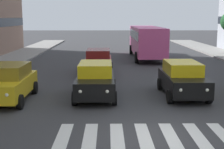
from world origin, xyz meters
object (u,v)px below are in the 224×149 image
Objects in this scene: car_row2_0 at (98,62)px; car_3 at (9,82)px; car_1 at (182,79)px; bus_behind_traffic at (146,39)px; car_2 at (96,80)px.

car_3 is at bearing 61.14° from car_row2_0.
car_row2_0 is at bearing -56.06° from car_1.
bus_behind_traffic is (-4.41, -9.11, 0.97)m from car_row2_0.
bus_behind_traffic is at bearing -90.00° from car_1.
car_2 is 16.51m from bus_behind_traffic.
car_row2_0 is at bearing -118.86° from car_3.
car_1 is at bearing 90.00° from bus_behind_traffic.
car_2 is at bearing -172.17° from car_3.
car_row2_0 is (0.05, -6.79, 0.00)m from car_2.
bus_behind_traffic is (-4.35, -15.90, 0.97)m from car_2.
car_3 is at bearing 62.81° from bus_behind_traffic.
car_2 is at bearing 74.68° from bus_behind_traffic.
car_3 is (4.10, 0.56, 0.00)m from car_2.
bus_behind_traffic reaches higher than car_3.
car_3 and car_row2_0 have the same top height.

